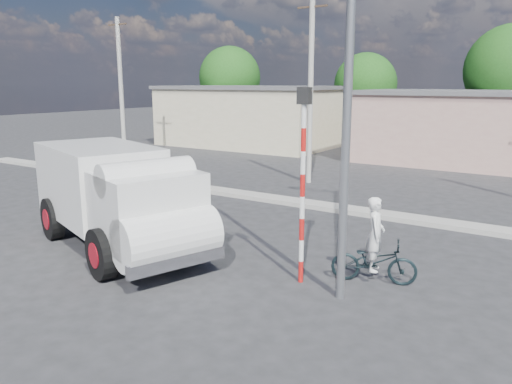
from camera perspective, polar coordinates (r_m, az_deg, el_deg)
The scene contains 9 objects.
ground_plane at distance 12.27m, azimuth -11.81°, elevation -9.13°, with size 120.00×120.00×0.00m, color #2A2B2D.
median at distance 18.49m, azimuth 5.85°, elevation -1.34°, with size 40.00×0.80×0.16m, color #99968E.
truck at distance 13.74m, azimuth -15.48°, elevation -0.41°, with size 7.01×4.43×2.73m.
bicycle at distance 11.67m, azimuth 13.31°, elevation -7.72°, with size 0.66×1.91×1.00m, color black.
cyclist at distance 11.56m, azimuth 13.40°, elevation -6.12°, with size 0.62×0.40×1.69m, color white.
traffic_pole at distance 10.89m, azimuth 5.38°, elevation 2.54°, with size 0.28×0.18×4.36m.
streetlight at distance 10.07m, azimuth 9.73°, elevation 15.15°, with size 2.34×0.22×9.00m.
building_row at distance 30.92m, azimuth 19.92°, elevation 7.36°, with size 37.80×7.30×4.44m.
utility_poles at distance 20.61m, azimuth 19.59°, elevation 10.63°, with size 35.40×0.24×8.00m.
Camera 1 is at (8.17, -8.01, 4.44)m, focal length 35.00 mm.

